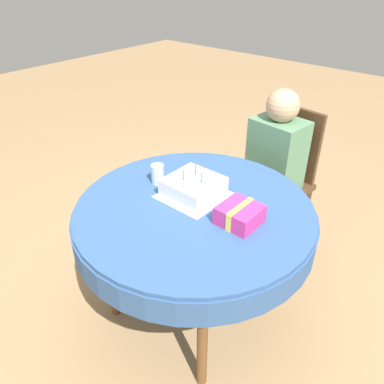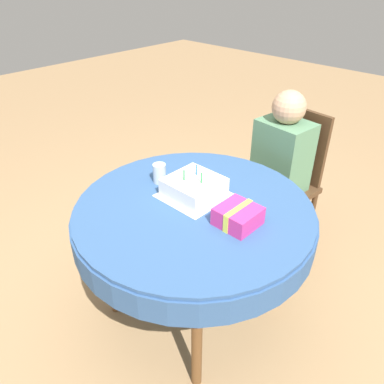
{
  "view_description": "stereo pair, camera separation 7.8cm",
  "coord_description": "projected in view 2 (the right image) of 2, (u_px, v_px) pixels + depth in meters",
  "views": [
    {
      "loc": [
        0.98,
        -1.17,
        1.78
      ],
      "look_at": [
        -0.03,
        0.02,
        0.79
      ],
      "focal_mm": 35.0,
      "sensor_mm": 36.0,
      "label": 1
    },
    {
      "loc": [
        1.04,
        -1.11,
        1.78
      ],
      "look_at": [
        -0.03,
        0.02,
        0.79
      ],
      "focal_mm": 35.0,
      "sensor_mm": 36.0,
      "label": 2
    }
  ],
  "objects": [
    {
      "name": "ground_plane",
      "position": [
        194.0,
        307.0,
        2.24
      ],
      "size": [
        12.0,
        12.0,
        0.0
      ],
      "primitive_type": "plane",
      "color": "#A37F56"
    },
    {
      "name": "birthday_cake",
      "position": [
        194.0,
        187.0,
        1.9
      ],
      "size": [
        0.25,
        0.25,
        0.15
      ],
      "color": "white",
      "rests_on": "dining_table"
    },
    {
      "name": "chair",
      "position": [
        286.0,
        176.0,
        2.55
      ],
      "size": [
        0.47,
        0.47,
        0.96
      ],
      "rotation": [
        0.0,
        0.0,
        -0.12
      ],
      "color": "#4C331E",
      "rests_on": "ground_plane"
    },
    {
      "name": "person",
      "position": [
        279.0,
        159.0,
        2.4
      ],
      "size": [
        0.35,
        0.37,
        1.12
      ],
      "rotation": [
        0.0,
        0.0,
        -0.12
      ],
      "color": "tan",
      "rests_on": "ground_plane"
    },
    {
      "name": "drinking_glass",
      "position": [
        159.0,
        173.0,
        2.02
      ],
      "size": [
        0.07,
        0.07,
        0.11
      ],
      "color": "silver",
      "rests_on": "dining_table"
    },
    {
      "name": "gift_box",
      "position": [
        238.0,
        216.0,
        1.7
      ],
      "size": [
        0.18,
        0.18,
        0.09
      ],
      "color": "#D13384",
      "rests_on": "dining_table"
    },
    {
      "name": "dining_table",
      "position": [
        194.0,
        220.0,
        1.89
      ],
      "size": [
        1.2,
        1.2,
        0.74
      ],
      "color": "#335689",
      "rests_on": "ground_plane"
    },
    {
      "name": "napkin",
      "position": [
        194.0,
        195.0,
        1.93
      ],
      "size": [
        0.3,
        0.3,
        0.0
      ],
      "color": "white",
      "rests_on": "dining_table"
    }
  ]
}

